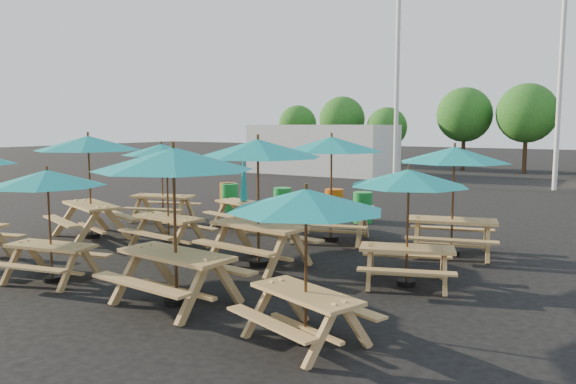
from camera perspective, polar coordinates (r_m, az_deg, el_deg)
The scene contains 25 objects.
ground at distance 13.26m, azimuth -3.46°, elevation -5.38°, with size 120.00×120.00×0.00m, color black.
picnic_unit_1 at distance 14.64m, azimuth -19.62°, elevation 4.24°, with size 3.26×3.26×2.56m.
picnic_unit_2 at distance 16.66m, azimuth -12.72°, elevation 3.87°, with size 2.84×2.84×2.27m.
picnic_unit_3 at distance 10.78m, azimuth -23.24°, elevation 0.82°, with size 2.43×2.43×2.03m.
picnic_unit_4 at distance 12.90m, azimuth -12.20°, elevation 2.80°, with size 2.41×2.41×2.21m.
picnic_unit_5 at distance 15.21m, azimuth -4.51°, elevation -0.36°, with size 2.03×1.87×2.20m.
picnic_unit_6 at distance 8.76m, azimuth -11.55°, elevation 2.54°, with size 2.67×2.67×2.48m.
picnic_unit_7 at distance 11.01m, azimuth -3.07°, elevation 3.84°, with size 2.82×2.82×2.55m.
picnic_unit_8 at distance 13.46m, azimuth 4.44°, elevation 4.37°, with size 3.11×3.11×2.55m.
picnic_unit_9 at distance 7.07m, azimuth 1.84°, elevation -1.57°, with size 2.57×2.57×2.03m.
picnic_unit_10 at distance 9.86m, azimuth 12.16°, elevation 0.88°, with size 2.64×2.64×2.07m.
picnic_unit_11 at distance 12.43m, azimuth 16.54°, elevation 3.16°, with size 2.90×2.90×2.36m.
waste_bin_0 at distance 18.76m, azimuth -6.11°, elevation -0.42°, with size 0.55×0.55×0.89m, color #C4500B.
waste_bin_1 at distance 18.49m, azimuth -5.94°, elevation -0.52°, with size 0.55×0.55×0.89m, color #198C34.
waste_bin_2 at distance 17.22m, azimuth -0.56°, elevation -1.03°, with size 0.55×0.55×0.89m, color #198C34.
waste_bin_3 at distance 16.92m, azimuth 4.70°, elevation -1.20°, with size 0.55×0.55×0.89m, color #C4500B.
waste_bin_4 at distance 16.26m, azimuth 7.61°, elevation -1.56°, with size 0.55×0.55×0.89m, color #198C34.
mast_0 at distance 26.52m, azimuth 11.09°, elevation 13.65°, with size 0.20×0.20×12.00m, color silver.
mast_1 at distance 26.90m, azimuth 26.09°, elevation 12.99°, with size 0.20×0.20×12.00m, color silver.
event_tent_0 at distance 32.53m, azimuth 3.54°, elevation 4.37°, with size 8.00×4.00×2.80m, color silver.
tree_0 at distance 41.81m, azimuth 0.99°, elevation 6.89°, with size 2.80×2.80×4.24m.
tree_1 at distance 38.54m, azimuth 5.50°, elevation 7.34°, with size 3.11×3.11×4.72m.
tree_2 at distance 36.92m, azimuth 10.01°, elevation 6.47°, with size 2.59×2.59×3.93m.
tree_3 at distance 36.46m, azimuth 17.49°, elevation 7.49°, with size 3.36×3.36×5.09m.
tree_4 at distance 35.25m, azimuth 23.10°, elevation 7.37°, with size 3.41×3.41×5.17m.
Camera 1 is at (7.56, -10.53, 2.81)m, focal length 35.00 mm.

